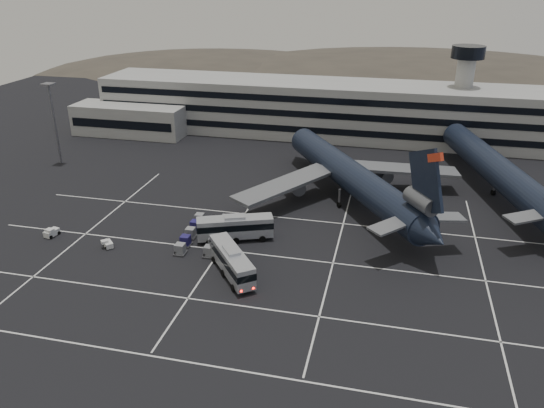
{
  "coord_description": "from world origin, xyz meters",
  "views": [
    {
      "loc": [
        19.12,
        -66.3,
        40.96
      ],
      "look_at": [
        0.42,
        12.48,
        5.0
      ],
      "focal_mm": 35.0,
      "sensor_mm": 36.0,
      "label": 1
    }
  ],
  "objects": [
    {
      "name": "ground",
      "position": [
        0.0,
        0.0,
        0.0
      ],
      "size": [
        260.0,
        260.0,
        0.0
      ],
      "primitive_type": "plane",
      "color": "black",
      "rests_on": "ground"
    },
    {
      "name": "lane_markings",
      "position": [
        0.95,
        0.72,
        0.01
      ],
      "size": [
        90.0,
        55.62,
        0.01
      ],
      "color": "silver",
      "rests_on": "ground"
    },
    {
      "name": "terminal",
      "position": [
        -2.95,
        71.14,
        6.93
      ],
      "size": [
        125.0,
        26.0,
        24.0
      ],
      "color": "gray",
      "rests_on": "ground"
    },
    {
      "name": "hills",
      "position": [
        17.99,
        170.0,
        -12.07
      ],
      "size": [
        352.0,
        180.0,
        44.0
      ],
      "color": "#38332B",
      "rests_on": "ground"
    },
    {
      "name": "lightpole_left",
      "position": [
        -55.0,
        35.0,
        11.82
      ],
      "size": [
        2.4,
        2.4,
        18.28
      ],
      "color": "slate",
      "rests_on": "ground"
    },
    {
      "name": "trijet_main",
      "position": [
        12.31,
        27.85,
        5.25
      ],
      "size": [
        41.07,
        51.37,
        18.08
      ],
      "rotation": [
        0.0,
        0.0,
        0.57
      ],
      "color": "black",
      "rests_on": "ground"
    },
    {
      "name": "trijet_far",
      "position": [
        39.65,
        36.88,
        5.43
      ],
      "size": [
        23.45,
        56.91,
        18.08
      ],
      "rotation": [
        0.0,
        0.0,
        0.26
      ],
      "color": "black",
      "rests_on": "ground"
    },
    {
      "name": "bus_near",
      "position": [
        -1.97,
        -2.7,
        2.36
      ],
      "size": [
        9.66,
        11.45,
        4.32
      ],
      "rotation": [
        0.0,
        0.0,
        0.65
      ],
      "color": "#999CA1",
      "rests_on": "ground"
    },
    {
      "name": "bus_far",
      "position": [
        -4.71,
        7.88,
        2.4
      ],
      "size": [
        12.62,
        7.24,
        4.39
      ],
      "rotation": [
        0.0,
        0.0,
        1.95
      ],
      "color": "#999CA1",
      "rests_on": "ground"
    },
    {
      "name": "tug_a",
      "position": [
        -35.05,
        1.98,
        0.69
      ],
      "size": [
        1.94,
        2.68,
        1.56
      ],
      "rotation": [
        0.0,
        0.0,
        -0.21
      ],
      "color": "silver",
      "rests_on": "ground"
    },
    {
      "name": "tug_b",
      "position": [
        -23.83,
        0.66,
        0.6
      ],
      "size": [
        2.37,
        2.37,
        1.35
      ],
      "rotation": [
        0.0,
        0.0,
        0.79
      ],
      "color": "silver",
      "rests_on": "ground"
    },
    {
      "name": "uld_cluster",
      "position": [
        -9.86,
        7.12,
        0.85
      ],
      "size": [
        7.52,
        13.76,
        1.73
      ],
      "rotation": [
        0.0,
        0.0,
        0.08
      ],
      "color": "#2D2D30",
      "rests_on": "ground"
    }
  ]
}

